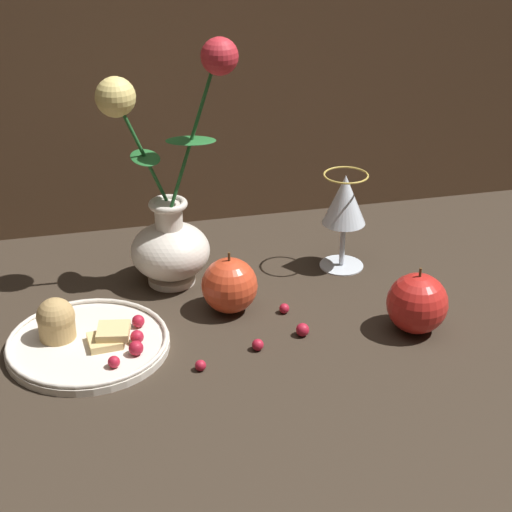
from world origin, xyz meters
TOP-DOWN VIEW (x-y plane):
  - ground_plane at (0.00, 0.00)m, footprint 2.40×2.40m
  - vase at (-0.08, 0.11)m, footprint 0.19×0.12m
  - plate_with_pastries at (-0.21, -0.04)m, footprint 0.21×0.21m
  - wine_glass at (0.19, 0.10)m, footprint 0.07×0.07m
  - apple_beside_vase at (-0.01, 0.01)m, footprint 0.08×0.08m
  - apple_near_glass at (0.22, -0.10)m, footprint 0.08×0.08m
  - berry_near_plate at (0.07, -0.07)m, footprint 0.02×0.02m
  - berry_front_center at (-0.07, -0.12)m, footprint 0.01×0.01m
  - berry_by_glass_stem at (0.06, -0.01)m, footprint 0.01×0.01m
  - berry_under_candlestick at (0.01, -0.09)m, footprint 0.02×0.02m

SIDE VIEW (x-z plane):
  - ground_plane at x=0.00m, z-range 0.00..0.00m
  - berry_by_glass_stem at x=0.06m, z-range 0.00..0.01m
  - berry_front_center at x=-0.07m, z-range 0.00..0.01m
  - berry_under_candlestick at x=0.01m, z-range 0.00..0.02m
  - berry_near_plate at x=0.07m, z-range 0.00..0.02m
  - plate_with_pastries at x=-0.21m, z-range -0.02..0.05m
  - apple_beside_vase at x=-0.01m, z-range -0.01..0.08m
  - apple_near_glass at x=0.22m, z-range -0.01..0.09m
  - vase at x=-0.08m, z-range -0.08..0.29m
  - wine_glass at x=0.19m, z-range 0.03..0.18m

